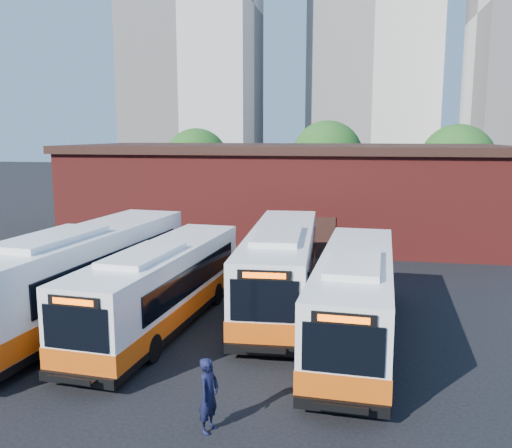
% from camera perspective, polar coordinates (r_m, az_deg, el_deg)
% --- Properties ---
extents(ground, '(220.00, 220.00, 0.00)m').
position_cam_1_polar(ground, '(18.94, -4.60, -12.69)').
color(ground, black).
extents(bus_west, '(4.06, 13.54, 3.64)m').
position_cam_1_polar(bus_west, '(21.94, -18.01, -5.47)').
color(bus_west, white).
rests_on(bus_west, ground).
extents(bus_midwest, '(3.29, 11.67, 3.14)m').
position_cam_1_polar(bus_midwest, '(20.56, -9.91, -6.79)').
color(bus_midwest, white).
rests_on(bus_midwest, ground).
extents(bus_mideast, '(3.15, 12.51, 3.38)m').
position_cam_1_polar(bus_mideast, '(22.72, 2.63, -4.80)').
color(bus_mideast, white).
rests_on(bus_mideast, ground).
extents(bus_east, '(3.03, 11.85, 3.20)m').
position_cam_1_polar(bus_east, '(19.23, 10.38, -7.88)').
color(bus_east, white).
rests_on(bus_east, ground).
extents(transit_worker, '(0.60, 0.77, 1.86)m').
position_cam_1_polar(transit_worker, '(13.71, -4.98, -17.49)').
color(transit_worker, black).
rests_on(transit_worker, ground).
extents(depot_building, '(28.60, 12.60, 6.40)m').
position_cam_1_polar(depot_building, '(37.42, 3.26, 3.52)').
color(depot_building, maroon).
rests_on(depot_building, ground).
extents(tree_west, '(6.00, 6.00, 7.65)m').
position_cam_1_polar(tree_west, '(51.12, -6.28, 6.63)').
color(tree_west, '#382314').
rests_on(tree_west, ground).
extents(tree_mid, '(6.56, 6.56, 8.36)m').
position_cam_1_polar(tree_mid, '(51.04, 7.50, 7.09)').
color(tree_mid, '#382314').
rests_on(tree_mid, ground).
extents(tree_east, '(6.24, 6.24, 7.96)m').
position_cam_1_polar(tree_east, '(48.71, 20.41, 6.18)').
color(tree_east, '#382314').
rests_on(tree_east, ground).
extents(tower_left, '(20.00, 18.00, 56.20)m').
position_cam_1_polar(tower_left, '(95.10, -6.61, 22.00)').
color(tower_left, beige).
rests_on(tower_left, ground).
extents(tower_center, '(22.00, 20.00, 61.20)m').
position_cam_1_polar(tower_center, '(105.54, 12.33, 21.98)').
color(tower_center, beige).
rests_on(tower_center, ground).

